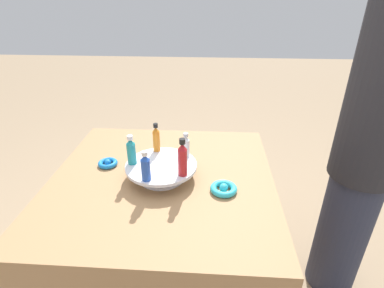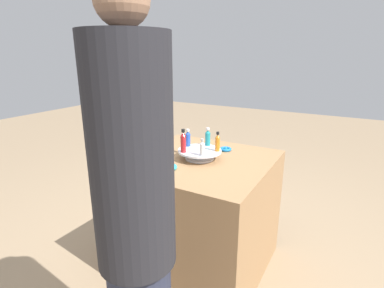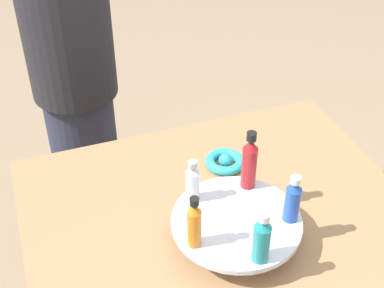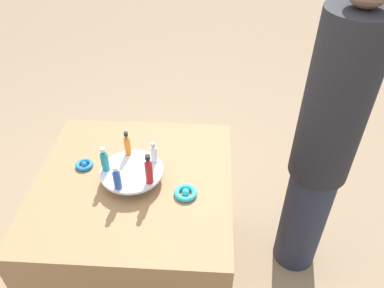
{
  "view_description": "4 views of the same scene",
  "coord_description": "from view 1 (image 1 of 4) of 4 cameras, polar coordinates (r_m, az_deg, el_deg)",
  "views": [
    {
      "loc": [
        -0.95,
        -0.18,
        1.42
      ],
      "look_at": [
        0.03,
        -0.11,
        0.9
      ],
      "focal_mm": 28.0,
      "sensor_mm": 36.0,
      "label": 1
    },
    {
      "loc": [
        0.82,
        -1.55,
        1.4
      ],
      "look_at": [
        0.04,
        -0.16,
        0.91
      ],
      "focal_mm": 28.0,
      "sensor_mm": 36.0,
      "label": 2
    },
    {
      "loc": [
        0.35,
        0.7,
        1.61
      ],
      "look_at": [
        0.04,
        -0.16,
        0.91
      ],
      "focal_mm": 50.0,
      "sensor_mm": 36.0,
      "label": 3
    },
    {
      "loc": [
        -1.15,
        -0.33,
        1.92
      ],
      "look_at": [
        0.06,
        -0.25,
        0.93
      ],
      "focal_mm": 35.0,
      "sensor_mm": 36.0,
      "label": 4
    }
  ],
  "objects": [
    {
      "name": "display_stand",
      "position": [
        1.15,
        -5.85,
        -4.76
      ],
      "size": [
        0.27,
        0.27,
        0.06
      ],
      "color": "silver",
      "rests_on": "party_table"
    },
    {
      "name": "ribbon_bow_teal",
      "position": [
        1.09,
        6.05,
        -8.43
      ],
      "size": [
        0.1,
        0.1,
        0.03
      ],
      "color": "#2DB7CC",
      "rests_on": "party_table"
    },
    {
      "name": "bottle_orange",
      "position": [
        1.2,
        -6.82,
        1.04
      ],
      "size": [
        0.03,
        0.03,
        0.12
      ],
      "color": "orange",
      "rests_on": "display_stand"
    },
    {
      "name": "bottle_red",
      "position": [
        1.04,
        -1.82,
        -2.81
      ],
      "size": [
        0.03,
        0.03,
        0.14
      ],
      "color": "#B21E23",
      "rests_on": "display_stand"
    },
    {
      "name": "person_figure",
      "position": [
        1.46,
        30.59,
        -0.55
      ],
      "size": [
        0.28,
        0.28,
        1.62
      ],
      "rotation": [
        0.0,
        0.0,
        1.8
      ],
      "color": "#282D42",
      "rests_on": "ground_plane"
    },
    {
      "name": "bottle_teal",
      "position": [
        1.13,
        -11.49,
        -1.28
      ],
      "size": [
        0.03,
        0.03,
        0.12
      ],
      "color": "teal",
      "rests_on": "display_stand"
    },
    {
      "name": "party_table",
      "position": [
        1.42,
        -4.99,
        -19.29
      ],
      "size": [
        0.86,
        0.86,
        0.77
      ],
      "color": "#9E754C",
      "rests_on": "ground_plane"
    },
    {
      "name": "bottle_clear",
      "position": [
        1.16,
        -1.18,
        -0.4
      ],
      "size": [
        0.03,
        0.03,
        0.1
      ],
      "color": "silver",
      "rests_on": "display_stand"
    },
    {
      "name": "bottle_blue",
      "position": [
        1.03,
        -8.83,
        -4.35
      ],
      "size": [
        0.03,
        0.03,
        0.11
      ],
      "color": "#234CAD",
      "rests_on": "display_stand"
    },
    {
      "name": "ribbon_bow_blue",
      "position": [
        1.28,
        -15.74,
        -3.52
      ],
      "size": [
        0.08,
        0.08,
        0.03
      ],
      "color": "blue",
      "rests_on": "party_table"
    }
  ]
}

